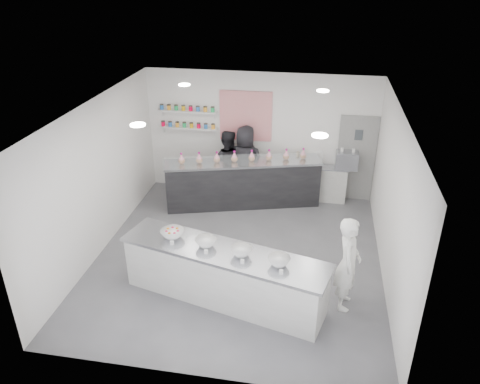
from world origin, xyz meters
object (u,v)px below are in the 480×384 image
espresso_ledge (322,183)px  espresso_machine (347,160)px  woman_prep (348,264)px  back_bar (243,183)px  staff_left (227,164)px  prep_counter (224,275)px  staff_right (245,163)px

espresso_ledge → espresso_machine: bearing=0.0°
woman_prep → espresso_machine: bearing=2.4°
back_bar → woman_prep: bearing=-70.9°
espresso_machine → espresso_ledge: bearing=180.0°
woman_prep → espresso_ledge: bearing=10.2°
woman_prep → staff_left: (-2.76, 3.68, 0.01)m
espresso_machine → prep_counter: bearing=-117.4°
back_bar → staff_right: 0.55m
back_bar → espresso_machine: size_ratio=6.97×
prep_counter → staff_right: bearing=108.7°
staff_left → back_bar: bearing=135.1°
prep_counter → espresso_ledge: 4.34m
back_bar → espresso_machine: bearing=-1.8°
espresso_ledge → staff_left: 2.33m
espresso_ledge → woman_prep: bearing=-83.1°
espresso_machine → staff_left: size_ratio=0.31×
espresso_ledge → espresso_machine: size_ratio=2.27×
prep_counter → staff_right: size_ratio=1.96×
prep_counter → back_bar: size_ratio=0.99×
back_bar → espresso_machine: (2.36, 0.60, 0.51)m
staff_right → back_bar: bearing=96.2°
espresso_ledge → back_bar: bearing=-161.9°
back_bar → woman_prep: 3.99m
back_bar → staff_right: bearing=76.6°
woman_prep → prep_counter: bearing=98.8°
woman_prep → staff_right: staff_right is taller
staff_right → espresso_ledge: bearing=-170.8°
staff_left → staff_right: bearing=176.9°
prep_counter → espresso_machine: size_ratio=6.92×
prep_counter → woman_prep: woman_prep is taller
staff_left → staff_right: 0.45m
espresso_machine → woman_prep: size_ratio=0.31×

